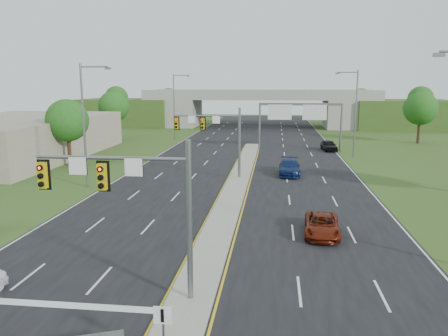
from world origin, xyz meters
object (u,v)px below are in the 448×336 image
signal_mast_near (135,194)px  sign_gantry (299,113)px  signal_mast_far (216,131)px  car_far_c (329,145)px  car_far_b (290,167)px  overpass (260,111)px  car_far_a (322,225)px  keep_right_sign (163,326)px

signal_mast_near → sign_gantry: 45.88m
signal_mast_far → car_far_c: (13.26, 20.29, -3.97)m
car_far_b → car_far_c: bearing=72.1°
signal_mast_near → signal_mast_far: same height
car_far_c → overpass: bearing=100.3°
signal_mast_near → car_far_a: (8.72, 9.33, -4.07)m
car_far_a → signal_mast_near: bearing=-129.0°
signal_mast_near → car_far_a: bearing=47.0°
signal_mast_near → car_far_a: signal_mast_near is taller
signal_mast_far → sign_gantry: (8.95, 19.99, 0.51)m
car_far_b → car_far_c: car_far_b is taller
sign_gantry → car_far_c: size_ratio=2.68×
sign_gantry → car_far_c: (4.32, 0.29, -4.48)m
car_far_a → sign_gantry: bearing=93.6°
signal_mast_far → sign_gantry: signal_mast_far is taller
signal_mast_far → car_far_c: 24.56m
signal_mast_near → car_far_b: (7.25, 27.75, -3.94)m
signal_mast_far → car_far_a: size_ratio=1.54×
signal_mast_far → sign_gantry: size_ratio=0.60×
signal_mast_far → car_far_b: 8.70m
keep_right_sign → overpass: size_ratio=0.03×
signal_mast_near → overpass: bearing=88.4°
sign_gantry → car_far_b: sign_gantry is taller
signal_mast_far → keep_right_sign: (2.26, -29.45, -3.21)m
signal_mast_near → overpass: (2.26, 80.07, -1.17)m
sign_gantry → keep_right_sign: bearing=-97.7°
car_far_b → car_far_a: bearing=-84.5°
car_far_a → car_far_c: bearing=86.8°
car_far_c → car_far_b: bearing=-116.1°
signal_mast_far → car_far_c: size_ratio=1.62×
signal_mast_far → car_far_a: bearing=-60.9°
keep_right_sign → car_far_c: keep_right_sign is taller
keep_right_sign → car_far_c: bearing=77.5°
overpass → keep_right_sign: bearing=-90.0°
keep_right_sign → sign_gantry: 50.04m
keep_right_sign → car_far_b: bearing=81.2°
car_far_c → sign_gantry: bearing=176.6°
car_far_c → signal_mast_near: bearing=-113.6°
signal_mast_near → signal_mast_far: 25.00m
signal_mast_near → overpass: 80.11m
keep_right_sign → car_far_b: size_ratio=0.42×
overpass → car_far_c: 36.59m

